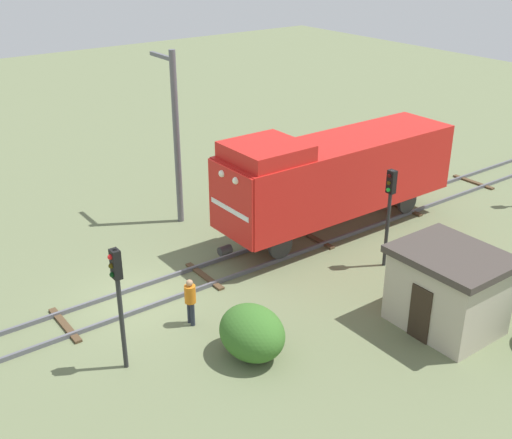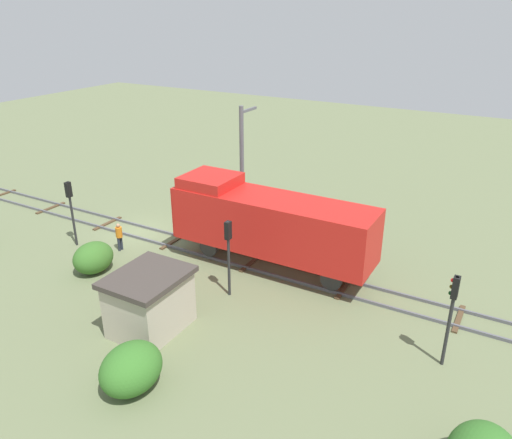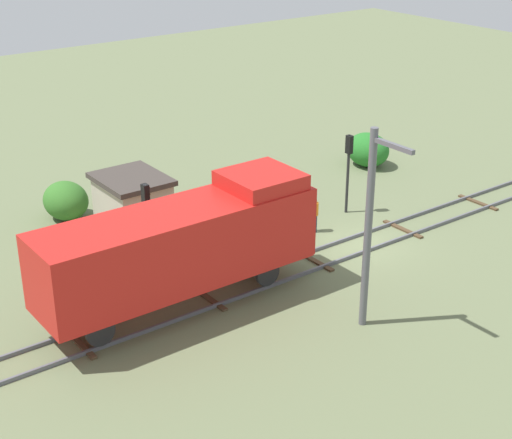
% 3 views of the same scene
% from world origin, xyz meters
% --- Properties ---
extents(ground_plane, '(99.31, 99.31, 0.00)m').
position_xyz_m(ground_plane, '(0.00, 0.00, 0.00)').
color(ground_plane, '#66704C').
extents(railway_track, '(2.40, 66.21, 0.16)m').
position_xyz_m(railway_track, '(0.00, -0.00, 0.07)').
color(railway_track, '#595960').
rests_on(railway_track, ground).
extents(locomotive, '(2.90, 11.60, 4.60)m').
position_xyz_m(locomotive, '(0.00, 9.34, 2.77)').
color(locomotive, red).
rests_on(locomotive, railway_track).
extents(traffic_signal_near, '(0.32, 0.34, 3.99)m').
position_xyz_m(traffic_signal_near, '(3.20, -2.08, 2.79)').
color(traffic_signal_near, '#262628').
rests_on(traffic_signal_near, ground).
extents(traffic_signal_mid, '(0.32, 0.34, 3.98)m').
position_xyz_m(traffic_signal_mid, '(3.40, 8.97, 2.77)').
color(traffic_signal_mid, '#262628').
rests_on(traffic_signal_mid, ground).
extents(traffic_signal_far, '(0.32, 0.34, 4.02)m').
position_xyz_m(traffic_signal_far, '(3.60, 19.23, 2.80)').
color(traffic_signal_far, '#262628').
rests_on(traffic_signal_far, ground).
extents(worker_near_track, '(0.38, 0.38, 1.70)m').
position_xyz_m(worker_near_track, '(2.40, 0.73, 1.00)').
color(worker_near_track, '#262B38').
rests_on(worker_near_track, ground).
extents(catenary_mast, '(1.94, 0.28, 7.64)m').
position_xyz_m(catenary_mast, '(-5.06, 4.67, 4.06)').
color(catenary_mast, '#595960').
rests_on(catenary_mast, ground).
extents(relay_hut, '(3.50, 2.90, 2.74)m').
position_xyz_m(relay_hut, '(7.50, 7.47, 1.39)').
color(relay_hut, '#B2A893').
rests_on(relay_hut, ground).
extents(bush_near, '(2.30, 1.88, 1.67)m').
position_xyz_m(bush_near, '(5.01, 1.34, 0.84)').
color(bush_near, '#376926').
rests_on(bush_near, ground).
extents(bush_far, '(2.56, 2.09, 1.86)m').
position_xyz_m(bush_far, '(10.81, 9.39, 0.93)').
color(bush_far, '#346D26').
rests_on(bush_far, ground).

